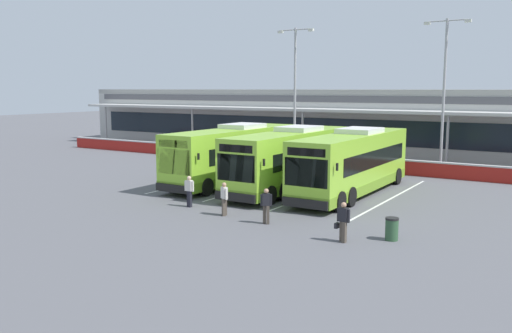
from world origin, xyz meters
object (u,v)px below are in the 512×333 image
(lamp_post_west, at_px, (295,86))
(litter_bin, at_px, (392,229))
(coach_bus_leftmost, at_px, (235,155))
(lamp_post_centre, at_px, (444,86))
(pedestrian_child, at_px, (189,190))
(pedestrian_in_dark_coat, at_px, (224,198))
(coach_bus_left_centre, at_px, (291,160))
(pedestrian_near_bin, at_px, (266,205))
(coach_bus_centre, at_px, (353,164))
(pedestrian_with_handbag, at_px, (343,221))

(lamp_post_west, bearing_deg, litter_bin, -52.60)
(coach_bus_leftmost, height_order, lamp_post_centre, lamp_post_centre)
(pedestrian_child, bearing_deg, pedestrian_in_dark_coat, -13.19)
(pedestrian_in_dark_coat, relative_size, pedestrian_child, 1.00)
(coach_bus_leftmost, height_order, pedestrian_in_dark_coat, coach_bus_leftmost)
(coach_bus_left_centre, xyz_separation_m, lamp_post_west, (-5.85, 11.38, 4.50))
(pedestrian_child, xyz_separation_m, lamp_post_centre, (8.14, 19.08, 5.42))
(coach_bus_left_centre, bearing_deg, pedestrian_near_bin, -69.16)
(pedestrian_in_dark_coat, height_order, pedestrian_child, same)
(coach_bus_leftmost, bearing_deg, pedestrian_near_bin, -48.33)
(pedestrian_near_bin, height_order, lamp_post_west, lamp_post_west)
(coach_bus_left_centre, distance_m, pedestrian_in_dark_coat, 7.91)
(coach_bus_centre, relative_size, pedestrian_with_handbag, 7.50)
(pedestrian_with_handbag, bearing_deg, litter_bin, 39.09)
(lamp_post_west, relative_size, litter_bin, 11.83)
(pedestrian_in_dark_coat, bearing_deg, coach_bus_centre, 69.03)
(lamp_post_centre, bearing_deg, pedestrian_in_dark_coat, -105.56)
(pedestrian_in_dark_coat, relative_size, lamp_post_west, 0.15)
(pedestrian_with_handbag, xyz_separation_m, pedestrian_child, (-9.29, 1.82, 0.02))
(coach_bus_leftmost, bearing_deg, lamp_post_west, 97.93)
(coach_bus_leftmost, relative_size, lamp_post_west, 1.10)
(lamp_post_centre, bearing_deg, lamp_post_west, -177.65)
(coach_bus_left_centre, distance_m, litter_bin, 11.78)
(coach_bus_leftmost, bearing_deg, coach_bus_left_centre, -2.04)
(lamp_post_centre, bearing_deg, coach_bus_left_centre, -116.99)
(pedestrian_near_bin, relative_size, litter_bin, 1.74)
(pedestrian_with_handbag, height_order, lamp_post_west, lamp_post_west)
(coach_bus_left_centre, xyz_separation_m, coach_bus_centre, (3.75, 0.50, 0.00))
(pedestrian_with_handbag, bearing_deg, coach_bus_leftmost, 141.34)
(coach_bus_centre, bearing_deg, pedestrian_with_handbag, -70.15)
(coach_bus_left_centre, distance_m, coach_bus_centre, 3.79)
(lamp_post_centre, bearing_deg, coach_bus_leftmost, -131.40)
(coach_bus_leftmost, relative_size, pedestrian_in_dark_coat, 7.50)
(coach_bus_leftmost, xyz_separation_m, coach_bus_centre, (8.04, 0.35, 0.00))
(pedestrian_with_handbag, height_order, lamp_post_centre, lamp_post_centre)
(coach_bus_centre, height_order, litter_bin, coach_bus_centre)
(pedestrian_child, distance_m, litter_bin, 10.89)
(pedestrian_child, relative_size, litter_bin, 1.74)
(pedestrian_with_handbag, xyz_separation_m, pedestrian_in_dark_coat, (-6.63, 1.19, 0.02))
(pedestrian_in_dark_coat, relative_size, pedestrian_near_bin, 1.00)
(pedestrian_child, distance_m, pedestrian_near_bin, 5.28)
(pedestrian_near_bin, bearing_deg, coach_bus_centre, 85.65)
(coach_bus_centre, distance_m, pedestrian_in_dark_coat, 8.97)
(lamp_post_centre, bearing_deg, pedestrian_with_handbag, -86.85)
(coach_bus_left_centre, bearing_deg, lamp_post_west, 117.19)
(pedestrian_with_handbag, bearing_deg, pedestrian_in_dark_coat, 169.80)
(litter_bin, bearing_deg, coach_bus_left_centre, 138.56)
(lamp_post_west, bearing_deg, lamp_post_centre, 2.35)
(pedestrian_in_dark_coat, bearing_deg, coach_bus_left_centre, 94.10)
(coach_bus_leftmost, bearing_deg, coach_bus_centre, 2.46)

